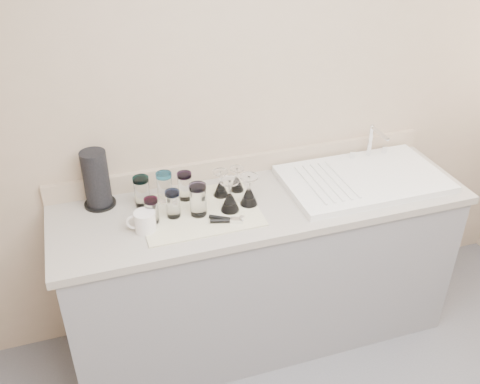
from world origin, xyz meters
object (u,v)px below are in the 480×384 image
object	(u,v)px
goblet_front_right	(249,195)
white_mug	(144,222)
goblet_back_right	(237,183)
tumbler_teal	(142,191)
tumbler_magenta	(152,210)
goblet_back_left	(221,187)
tumbler_purple	(185,186)
paper_towel_roll	(96,180)
can_opener	(227,220)
tumbler_lavender	(198,200)
goblet_front_left	(230,200)
sink_unit	(363,178)
tumbler_blue	(173,204)
tumbler_cyan	(165,187)

from	to	relation	value
goblet_front_right	white_mug	xyz separation A→B (m)	(-0.51, -0.06, -0.01)
goblet_back_right	goblet_front_right	bearing A→B (deg)	-83.51
tumbler_teal	tumbler_magenta	bearing A→B (deg)	-83.43
tumbler_magenta	goblet_back_left	size ratio (longest dim) A/B	0.94
tumbler_purple	goblet_back_right	bearing A→B (deg)	-0.81
goblet_back_right	paper_towel_roll	distance (m)	0.68
can_opener	tumbler_magenta	bearing A→B (deg)	162.58
tumbler_lavender	paper_towel_roll	size ratio (longest dim) A/B	0.56
goblet_back_left	can_opener	world-z (taller)	goblet_back_left
tumbler_purple	goblet_front_left	world-z (taller)	goblet_front_left
goblet_front_left	goblet_front_right	xyz separation A→B (m)	(0.10, 0.02, -0.00)
tumbler_teal	goblet_back_right	bearing A→B (deg)	-1.28
sink_unit	tumbler_purple	bearing A→B (deg)	172.85
white_mug	paper_towel_roll	xyz separation A→B (m)	(-0.17, 0.28, 0.09)
tumbler_magenta	goblet_front_left	distance (m)	0.37
goblet_front_right	tumbler_purple	bearing A→B (deg)	153.12
sink_unit	tumbler_purple	distance (m)	0.92
tumbler_blue	goblet_back_left	size ratio (longest dim) A/B	1.00
tumbler_blue	paper_towel_roll	distance (m)	0.39
tumbler_lavender	tumbler_cyan	bearing A→B (deg)	126.69
goblet_back_right	can_opener	world-z (taller)	goblet_back_right
sink_unit	tumbler_lavender	bearing A→B (deg)	-177.50
white_mug	tumbler_blue	bearing A→B (deg)	24.24
tumbler_purple	tumbler_teal	bearing A→B (deg)	178.13
sink_unit	paper_towel_roll	xyz separation A→B (m)	(-1.32, 0.20, 0.12)
tumbler_cyan	goblet_front_left	bearing A→B (deg)	-32.88
goblet_back_right	tumbler_purple	bearing A→B (deg)	179.19
tumbler_teal	goblet_back_left	xyz separation A→B (m)	(0.38, -0.03, -0.03)
goblet_front_right	tumbler_cyan	bearing A→B (deg)	157.62
sink_unit	can_opener	size ratio (longest dim) A/B	5.25
tumbler_purple	goblet_front_right	size ratio (longest dim) A/B	0.91
white_mug	paper_towel_roll	bearing A→B (deg)	121.21
can_opener	white_mug	bearing A→B (deg)	171.59
sink_unit	tumbler_teal	distance (m)	1.13
can_opener	goblet_front_right	bearing A→B (deg)	37.44
sink_unit	goblet_back_left	size ratio (longest dim) A/B	6.10
tumbler_lavender	paper_towel_roll	bearing A→B (deg)	151.10
paper_towel_roll	can_opener	bearing A→B (deg)	-32.07
tumbler_blue	can_opener	xyz separation A→B (m)	(0.22, -0.12, -0.06)
goblet_front_left	paper_towel_roll	xyz separation A→B (m)	(-0.58, 0.25, 0.08)
tumbler_magenta	goblet_front_right	distance (m)	0.47
tumbler_teal	tumbler_lavender	xyz separation A→B (m)	(0.24, -0.16, 0.00)
tumbler_magenta	white_mug	bearing A→B (deg)	-132.65
tumbler_blue	goblet_back_right	bearing A→B (deg)	20.21
tumbler_teal	tumbler_blue	xyz separation A→B (m)	(0.12, -0.14, -0.01)
sink_unit	goblet_front_right	world-z (taller)	sink_unit
tumbler_purple	paper_towel_roll	xyz separation A→B (m)	(-0.40, 0.08, 0.06)
tumbler_blue	paper_towel_roll	bearing A→B (deg)	145.53
tumbler_teal	goblet_front_right	world-z (taller)	goblet_front_right
tumbler_cyan	goblet_back_left	bearing A→B (deg)	-7.99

